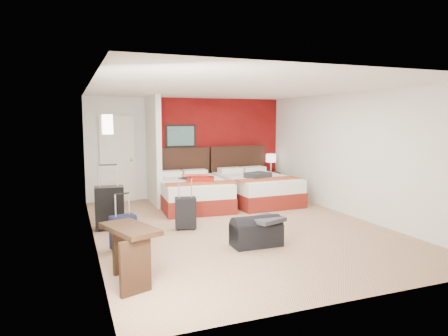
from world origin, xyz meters
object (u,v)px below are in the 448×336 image
red_suitcase_open (198,178)px  suitcase_navy (123,234)px  suitcase_charcoal (186,214)px  desk (131,255)px  bed_right (256,189)px  table_lamp (271,163)px  duffel_bag (256,234)px  bed_left (192,193)px  suitcase_black (110,209)px  nightstand (271,183)px

red_suitcase_open → suitcase_navy: 3.15m
suitcase_charcoal → desk: (-1.26, -2.08, 0.07)m
bed_right → red_suitcase_open: 1.51m
table_lamp → suitcase_navy: table_lamp is taller
duffel_bag → bed_left: bearing=92.8°
bed_left → desk: bearing=-112.8°
suitcase_charcoal → table_lamp: bearing=53.3°
bed_right → red_suitcase_open: (-1.47, -0.06, 0.35)m
suitcase_navy → table_lamp: bearing=22.9°
red_suitcase_open → suitcase_navy: red_suitcase_open is taller
suitcase_navy → suitcase_black: bearing=77.5°
suitcase_navy → bed_left: bearing=38.2°
bed_right → duffel_bag: bed_right is taller
suitcase_charcoal → duffel_bag: bearing=-47.3°
nightstand → duffel_bag: (-2.35, -4.01, -0.09)m
bed_right → suitcase_black: suitcase_black is taller
desk → table_lamp: bearing=27.4°
bed_left → suitcase_navy: 3.14m
suitcase_black → suitcase_charcoal: bearing=-17.3°
bed_right → suitcase_black: bearing=-163.1°
bed_right → table_lamp: 1.41m
red_suitcase_open → nightstand: red_suitcase_open is taller
red_suitcase_open → suitcase_charcoal: 1.87m
bed_left → suitcase_navy: (-1.84, -2.55, -0.06)m
nightstand → suitcase_black: 4.91m
duffel_bag → desk: bearing=-158.8°
table_lamp → suitcase_navy: (-4.31, -3.48, -0.56)m
desk → bed_left: bearing=43.4°
nightstand → suitcase_black: suitcase_black is taller
suitcase_charcoal → suitcase_navy: size_ratio=1.10×
bed_right → duffel_bag: 3.37m
bed_left → duffel_bag: (0.12, -3.08, -0.12)m
bed_left → desk: desk is taller
bed_right → suitcase_charcoal: 2.81m
nightstand → bed_right: bearing=-128.3°
bed_left → suitcase_navy: bed_left is taller
nightstand → suitcase_charcoal: 4.12m
bed_right → duffel_bag: (-1.45, -3.04, -0.12)m
bed_left → bed_right: (1.57, -0.04, 0.01)m
suitcase_navy → suitcase_charcoal: bearing=17.3°
suitcase_black → table_lamp: bearing=30.6°
suitcase_charcoal → desk: bearing=-108.9°
bed_left → table_lamp: bearing=24.3°
bed_right → nightstand: bed_right is taller
suitcase_black → suitcase_navy: bearing=-82.7°
bed_right → duffel_bag: size_ratio=2.76×
suitcase_charcoal → suitcase_navy: bearing=-134.3°
red_suitcase_open → suitcase_navy: size_ratio=1.62×
suitcase_black → desk: (0.00, -2.57, -0.03)m
bed_right → suitcase_navy: bearing=-146.3°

